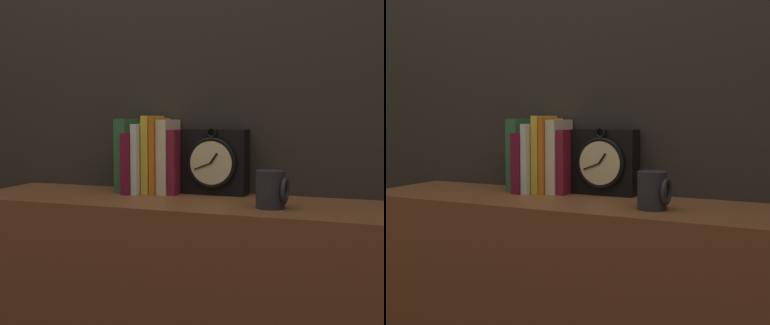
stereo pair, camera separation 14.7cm
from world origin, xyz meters
The scene contains 10 objects.
wall_back centered at (0.00, 0.20, 1.30)m, with size 6.00×0.05×2.60m.
clock centered at (0.02, 0.13, 0.98)m, with size 0.19×0.08×0.20m.
book_slot0_green centered at (-0.25, 0.11, 1.00)m, with size 0.04×0.13×0.22m.
book_slot1_maroon centered at (-0.22, 0.09, 0.98)m, with size 0.03×0.16×0.18m.
book_slot2_white centered at (-0.19, 0.09, 0.99)m, with size 0.02×0.15×0.21m.
book_slot3_yellow centered at (-0.17, 0.11, 1.00)m, with size 0.02×0.13×0.23m.
book_slot4_orange centered at (-0.14, 0.10, 1.00)m, with size 0.02×0.13×0.23m.
book_slot5_cream centered at (-0.12, 0.11, 1.00)m, with size 0.03×0.12×0.22m.
book_slot6_maroon centered at (-0.09, 0.11, 0.98)m, with size 0.02×0.11×0.19m.
mug centered at (0.23, -0.05, 0.93)m, with size 0.08×0.07×0.10m.
Camera 1 is at (0.51, -1.38, 1.12)m, focal length 50.00 mm.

